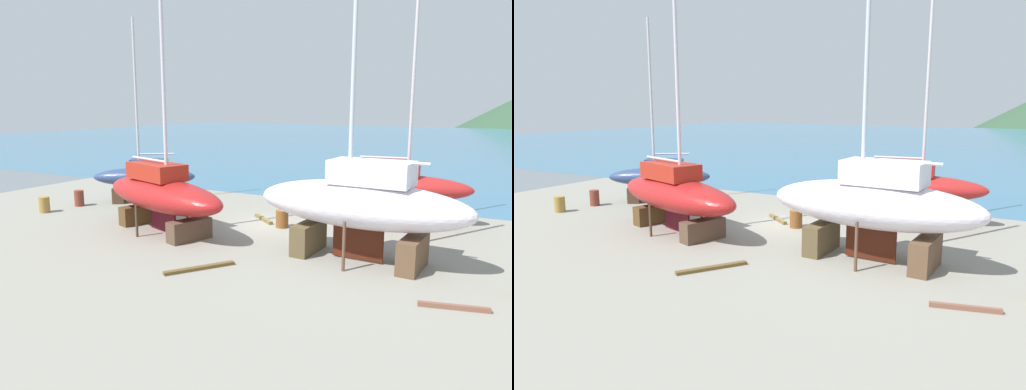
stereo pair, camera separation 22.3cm
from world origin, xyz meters
TOP-DOWN VIEW (x-y plane):
  - ground_plane at (0.00, -2.63)m, footprint 40.27×40.27m
  - sea_water at (0.00, 59.49)m, footprint 161.07×105.18m
  - sailboat_mid_port at (5.75, -3.32)m, footprint 8.59×3.11m
  - sailboat_large_starboard at (-9.31, 1.49)m, footprint 6.18×4.67m
  - sailboat_small_center at (5.66, 3.84)m, footprint 7.22×2.82m
  - sailboat_far_slipway at (-3.81, -3.52)m, footprint 8.99×5.12m
  - worker at (3.39, 1.66)m, footprint 0.33×0.48m
  - barrel_ochre at (0.90, -0.11)m, footprint 0.69×0.69m
  - barrel_tipped_right at (-12.31, -3.54)m, footprint 0.77×0.77m
  - barrel_rust_mid at (-11.98, -1.36)m, footprint 0.75×0.75m
  - timber_plank_far at (-0.57, 0.70)m, footprint 1.69×1.45m
  - timber_short_cross at (0.94, -7.19)m, footprint 1.72×2.41m
  - timber_long_fore at (9.62, -6.43)m, footprint 2.03×0.62m

SIDE VIEW (x-z plane):
  - ground_plane at x=0.00m, z-range 0.00..0.00m
  - sea_water at x=0.00m, z-range 0.00..0.00m
  - timber_short_cross at x=0.94m, z-range 0.00..0.12m
  - timber_long_fore at x=9.62m, z-range 0.00..0.15m
  - timber_plank_far at x=-0.57m, z-range 0.00..0.16m
  - barrel_ochre at x=0.90m, z-range 0.00..0.87m
  - barrel_tipped_right at x=-12.31m, z-range 0.00..0.89m
  - barrel_rust_mid at x=-11.98m, z-range 0.00..0.94m
  - worker at x=3.39m, z-range 0.03..1.77m
  - sailboat_large_starboard at x=-9.31m, z-range -3.92..7.09m
  - sailboat_small_center at x=5.66m, z-range -3.66..7.29m
  - sailboat_far_slipway at x=-3.81m, z-range -5.20..8.89m
  - sailboat_mid_port at x=5.75m, z-range -4.27..8.78m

